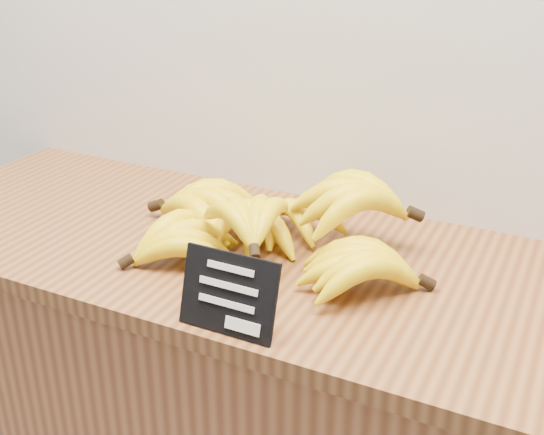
# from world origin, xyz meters

# --- Properties ---
(counter_top) EXTENTS (1.52, 0.54, 0.03)m
(counter_top) POSITION_xyz_m (-0.19, 2.75, 0.92)
(counter_top) COLOR brown
(counter_top) RESTS_ON counter
(chalkboard_sign) EXTENTS (0.14, 0.04, 0.11)m
(chalkboard_sign) POSITION_xyz_m (-0.16, 2.52, 0.99)
(chalkboard_sign) COLOR black
(chalkboard_sign) RESTS_ON counter_top
(banana_pile) EXTENTS (0.55, 0.35, 0.13)m
(banana_pile) POSITION_xyz_m (-0.21, 2.76, 0.98)
(banana_pile) COLOR yellow
(banana_pile) RESTS_ON counter_top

